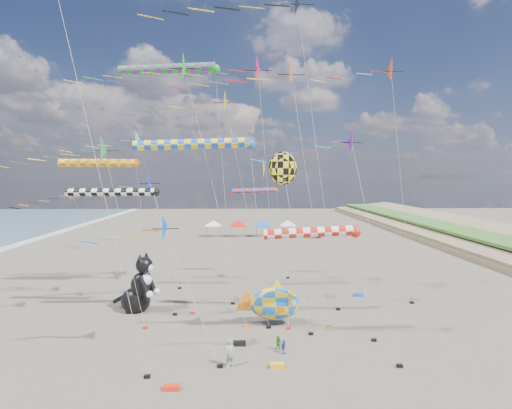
{
  "coord_description": "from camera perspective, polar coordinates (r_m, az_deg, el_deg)",
  "views": [
    {
      "loc": [
        -0.11,
        -19.85,
        12.07
      ],
      "look_at": [
        0.96,
        12.0,
        9.85
      ],
      "focal_mm": 28.0,
      "sensor_mm": 36.0,
      "label": 1
    }
  ],
  "objects": [
    {
      "name": "delta_kite_0",
      "position": [
        40.1,
        18.01,
        17.44
      ],
      "size": [
        10.6,
        2.41,
        23.02
      ],
      "color": "#EA4507",
      "rests_on": "ground"
    },
    {
      "name": "delta_kite_1",
      "position": [
        33.35,
        -22.78,
        6.66
      ],
      "size": [
        11.12,
        2.26,
        15.24
      ],
      "color": "green",
      "rests_on": "ground"
    },
    {
      "name": "delta_kite_2",
      "position": [
        24.88,
        11.18,
        8.28
      ],
      "size": [
        9.45,
        1.76,
        15.23
      ],
      "color": "#6A169F",
      "rests_on": "ground"
    },
    {
      "name": "delta_kite_3",
      "position": [
        25.18,
        -12.03,
        -4.29
      ],
      "size": [
        8.12,
        1.86,
        9.76
      ],
      "color": "blue",
      "rests_on": "ground"
    },
    {
      "name": "delta_kite_4",
      "position": [
        40.08,
        -2.75,
        18.21
      ],
      "size": [
        16.02,
        2.93,
        23.65
      ],
      "color": "#D51642",
      "rests_on": "ground"
    },
    {
      "name": "delta_kite_6",
      "position": [
        38.04,
        3.91,
        25.96
      ],
      "size": [
        16.84,
        3.13,
        28.11
      ],
      "color": "black",
      "rests_on": "ground"
    },
    {
      "name": "delta_kite_7",
      "position": [
        32.18,
        3.34,
        17.81
      ],
      "size": [
        11.89,
        2.32,
        21.23
      ],
      "color": "#FA5613",
      "rests_on": "ground"
    },
    {
      "name": "delta_kite_8",
      "position": [
        41.46,
        -25.24,
        0.75
      ],
      "size": [
        9.63,
        1.69,
        11.22
      ],
      "color": "#F9521C",
      "rests_on": "ground"
    },
    {
      "name": "delta_kite_9",
      "position": [
        40.23,
        -5.68,
        14.14
      ],
      "size": [
        13.6,
        2.45,
        20.7
      ],
      "color": "#E6FF19",
      "rests_on": "ground"
    },
    {
      "name": "delta_kite_10",
      "position": [
        44.21,
        -17.52,
        8.31
      ],
      "size": [
        11.25,
        1.96,
        16.89
      ],
      "color": "#1ACBC2",
      "rests_on": "ground"
    },
    {
      "name": "delta_kite_11",
      "position": [
        35.76,
        -17.42,
        2.45
      ],
      "size": [
        10.95,
        1.91,
        12.54
      ],
      "color": "#163AB5",
      "rests_on": "ground"
    },
    {
      "name": "delta_kite_12",
      "position": [
        32.69,
        -10.15,
        18.77
      ],
      "size": [
        12.75,
        2.55,
        21.99
      ],
      "color": "#29931E",
      "rests_on": "ground"
    },
    {
      "name": "windsock_0",
      "position": [
        46.56,
        0.1,
        1.86
      ],
      "size": [
        6.78,
        0.61,
        10.75
      ],
      "color": "red",
      "rests_on": "ground"
    },
    {
      "name": "windsock_1",
      "position": [
        28.94,
        8.47,
        -4.03
      ],
      "size": [
        8.29,
        0.78,
        8.48
      ],
      "color": "red",
      "rests_on": "ground"
    },
    {
      "name": "windsock_2",
      "position": [
        42.94,
        -21.2,
        5.49
      ],
      "size": [
        9.27,
        0.86,
        13.88
      ],
      "color": "orange",
      "rests_on": "ground"
    },
    {
      "name": "windsock_3",
      "position": [
        38.79,
        -11.84,
        18.34
      ],
      "size": [
        10.35,
        0.91,
        22.26
      ],
      "color": "#1A9026",
      "rests_on": "ground"
    },
    {
      "name": "windsock_4",
      "position": [
        35.93,
        -19.54,
        1.57
      ],
      "size": [
        9.32,
        0.7,
        11.11
      ],
      "color": "black",
      "rests_on": "ground"
    },
    {
      "name": "windsock_5",
      "position": [
        31.26,
        -8.39,
        8.45
      ],
      "size": [
        10.59,
        0.82,
        14.99
      ],
      "color": "blue",
      "rests_on": "ground"
    },
    {
      "name": "angelfish_kite",
      "position": [
        31.67,
        3.51,
        5.02
      ],
      "size": [
        3.74,
        3.02,
        14.06
      ],
      "color": "yellow",
      "rests_on": "ground"
    },
    {
      "name": "cat_inflatable",
      "position": [
        37.78,
        -16.41,
        -10.56
      ],
      "size": [
        4.44,
        3.39,
        5.37
      ],
      "primitive_type": null,
      "rotation": [
        0.0,
        0.0,
        -0.4
      ],
      "color": "black",
      "rests_on": "ground"
    },
    {
      "name": "fish_inflatable",
      "position": [
        33.38,
        2.62,
        -13.96
      ],
      "size": [
        5.39,
        2.05,
        3.85
      ],
      "color": "#1266B4",
      "rests_on": "ground"
    },
    {
      "name": "person_adult",
      "position": [
        27.04,
        -3.71,
        -20.44
      ],
      "size": [
        0.78,
        0.69,
        1.79
      ],
      "primitive_type": "imported",
      "rotation": [
        0.0,
        0.0,
        0.49
      ],
      "color": "#96959D",
      "rests_on": "ground"
    },
    {
      "name": "child_green",
      "position": [
        29.42,
        3.21,
        -19.17
      ],
      "size": [
        0.62,
        0.59,
        1.01
      ],
      "primitive_type": "imported",
      "rotation": [
        0.0,
        0.0,
        -0.56
      ],
      "color": "#187222",
      "rests_on": "ground"
    },
    {
      "name": "child_blue",
      "position": [
        28.94,
        3.94,
        -19.59
      ],
      "size": [
        0.58,
        0.58,
        0.99
      ],
      "primitive_type": "imported",
      "rotation": [
        0.0,
        0.0,
        0.79
      ],
      "color": "#293FA7",
      "rests_on": "ground"
    },
    {
      "name": "kite_bag_0",
      "position": [
        27.22,
        3.07,
        -21.98
      ],
      "size": [
        0.9,
        0.44,
        0.3
      ],
      "primitive_type": "cube",
      "color": "orange",
      "rests_on": "ground"
    },
    {
      "name": "kite_bag_1",
      "position": [
        30.26,
        -2.37,
        -19.21
      ],
      "size": [
        0.9,
        0.44,
        0.3
      ],
      "primitive_type": "cube",
      "color": "black",
      "rests_on": "ground"
    },
    {
      "name": "kite_bag_2",
      "position": [
        42.59,
        14.43,
        -12.39
      ],
      "size": [
        0.9,
        0.44,
        0.3
      ],
      "primitive_type": "cube",
      "color": "blue",
      "rests_on": "ground"
    },
    {
      "name": "kite_bag_3",
      "position": [
        25.31,
        -11.95,
        -24.2
      ],
      "size": [
        0.9,
        0.44,
        0.3
      ],
      "primitive_type": "cube",
      "color": "red",
      "rests_on": "ground"
    },
    {
      "name": "tent_row",
      "position": [
        80.36,
        -0.77,
        -2.38
      ],
      "size": [
        19.2,
        4.2,
        3.8
      ],
      "color": "white",
      "rests_on": "ground"
    },
    {
      "name": "parked_car",
      "position": [
        79.89,
        8.06,
        -4.31
      ],
      "size": [
        3.72,
        2.74,
        1.18
      ],
      "primitive_type": "imported",
      "rotation": [
        0.0,
        0.0,
        1.13
      ],
      "color": "#26262D",
      "rests_on": "ground"
    }
  ]
}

